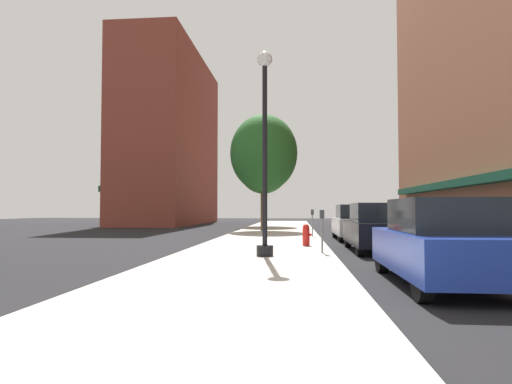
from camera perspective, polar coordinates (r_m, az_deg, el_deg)
ground_plane at (r=22.84m, az=12.23°, el=-5.85°), size 90.00×90.00×0.00m
sidewalk_slab at (r=23.70m, az=2.24°, el=-5.62°), size 4.80×50.00×0.12m
building_far_background at (r=43.92m, az=-11.08°, el=6.67°), size 6.80×18.00×16.48m
lamppost at (r=12.54m, az=1.16°, el=5.75°), size 0.48×0.48×5.90m
fire_hydrant at (r=16.06m, az=6.59°, el=-5.58°), size 0.33×0.26×0.79m
parking_meter_near at (r=21.42m, az=7.41°, el=-3.58°), size 0.14×0.09×1.31m
parking_meter_far at (r=13.47m, az=8.66°, el=-4.39°), size 0.14×0.09×1.31m
tree_near at (r=27.44m, az=1.03°, el=5.08°), size 4.23×4.23×7.29m
tree_mid at (r=34.41m, az=1.00°, el=3.84°), size 4.29×4.29×7.47m
car_blue at (r=9.04m, az=23.05°, el=-6.20°), size 1.80×4.30×1.66m
car_black at (r=15.46m, az=15.53°, el=-4.57°), size 1.80×4.30×1.66m
car_silver at (r=21.01m, az=12.80°, el=-3.96°), size 1.80×4.30×1.66m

